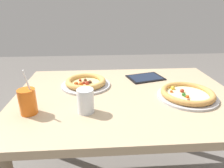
% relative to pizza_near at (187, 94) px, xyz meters
% --- Properties ---
extents(dining_table, '(1.29, 0.94, 0.75)m').
position_rel_pizza_near_xyz_m(dining_table, '(-0.34, 0.07, -0.12)').
color(dining_table, tan).
rests_on(dining_table, ground).
extents(pizza_near, '(0.33, 0.33, 0.04)m').
position_rel_pizza_near_xyz_m(pizza_near, '(0.00, 0.00, 0.00)').
color(pizza_near, '#B7B7BC').
rests_on(pizza_near, dining_table).
extents(pizza_far, '(0.31, 0.31, 0.05)m').
position_rel_pizza_near_xyz_m(pizza_far, '(-0.58, 0.22, 0.00)').
color(pizza_far, '#B7B7BC').
rests_on(pizza_far, dining_table).
extents(drink_cup_colored, '(0.08, 0.08, 0.22)m').
position_rel_pizza_near_xyz_m(drink_cup_colored, '(-0.84, -0.12, 0.04)').
color(drink_cup_colored, orange).
rests_on(drink_cup_colored, dining_table).
extents(water_cup_clear, '(0.08, 0.08, 0.12)m').
position_rel_pizza_near_xyz_m(water_cup_clear, '(-0.56, -0.12, 0.04)').
color(water_cup_clear, silver).
rests_on(water_cup_clear, dining_table).
extents(tablet, '(0.28, 0.23, 0.01)m').
position_rel_pizza_near_xyz_m(tablet, '(-0.16, 0.33, -0.02)').
color(tablet, black).
rests_on(tablet, dining_table).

